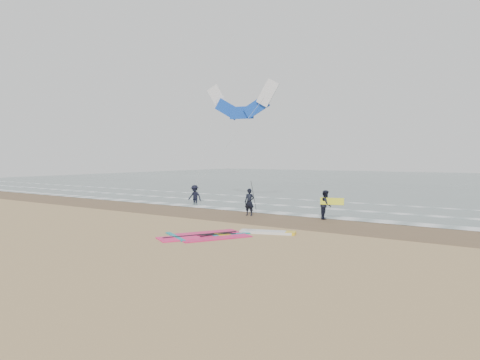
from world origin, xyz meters
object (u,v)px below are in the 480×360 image
Objects in this scene: person_wading at (195,192)px; person_walking at (326,205)px; person_standing at (249,202)px; surf_kite at (242,104)px; windsurf_rig at (226,235)px.

person_walking is at bearing -16.91° from person_wading.
person_standing is at bearing -31.72° from person_wading.
surf_kite is (2.74, 2.30, 6.65)m from person_wading.
windsurf_rig is at bearing -49.60° from person_wading.
windsurf_rig is at bearing -76.87° from person_standing.
person_walking is 0.20× the size of surf_kite.
person_wading reaches higher than person_standing.
person_walking is at bearing 75.90° from windsurf_rig.
person_standing is at bearing 113.01° from windsurf_rig.
person_standing is (-2.54, 5.99, 0.78)m from windsurf_rig.
person_standing is at bearing 90.57° from person_walking.
person_wading is at bearing 143.30° from person_standing.
windsurf_rig is 3.22× the size of person_standing.
person_wading is at bearing 135.30° from windsurf_rig.
windsurf_rig is 7.43m from person_walking.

